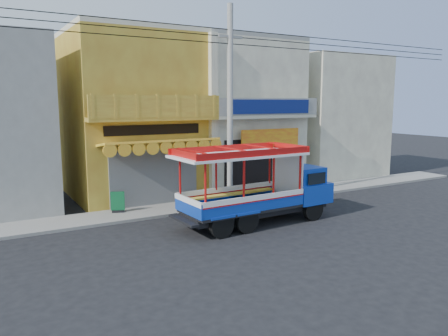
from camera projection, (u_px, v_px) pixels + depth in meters
The scene contains 11 objects.
ground at pixel (292, 220), 17.85m from camera, with size 90.00×90.00×0.00m, color black.
sidewalk at pixel (240, 200), 21.26m from camera, with size 30.00×2.00×0.12m, color slate.
shophouse_left at pixel (132, 115), 22.05m from camera, with size 6.00×7.50×8.24m.
shophouse_right at pixel (233, 114), 25.03m from camera, with size 6.00×6.75×8.24m.
party_pilaster at pixel (213, 118), 20.90m from camera, with size 0.35×0.30×8.00m, color #B0A690.
filler_building_right at pixel (324, 117), 28.58m from camera, with size 6.00×6.00×7.60m, color #B0A690.
utility_pole at pixel (233, 96), 19.49m from camera, with size 28.00×0.26×9.00m.
songthaew_truck at pixel (266, 185), 17.41m from camera, with size 6.68×2.44×3.08m.
green_sign at pixel (118, 204), 18.59m from camera, with size 0.57×0.43×0.89m.
potted_plant_b at pixel (277, 186), 21.68m from camera, with size 0.59×0.48×1.08m, color #1D5618.
potted_plant_c at pixel (294, 181), 23.08m from camera, with size 0.59×0.59×1.05m, color #1D5618.
Camera 1 is at (-11.11, -13.58, 4.81)m, focal length 35.00 mm.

